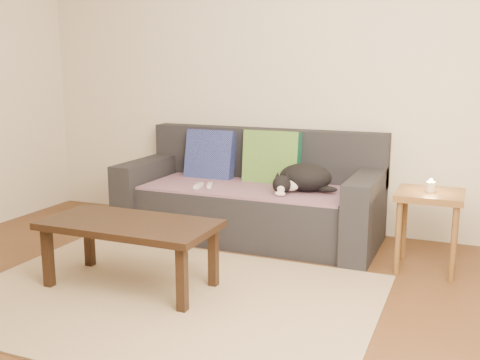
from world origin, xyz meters
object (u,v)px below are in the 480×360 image
object	(u,v)px
sofa	(252,200)
wii_remote_a	(198,186)
wii_remote_b	(210,186)
side_table	(429,206)
coffee_table	(130,230)
cat	(303,178)

from	to	relation	value
sofa	wii_remote_a	bearing A→B (deg)	-140.34
sofa	wii_remote_b	distance (m)	0.39
side_table	coffee_table	distance (m)	2.03
wii_remote_a	coffee_table	size ratio (longest dim) A/B	0.14
wii_remote_a	coffee_table	world-z (taller)	wii_remote_a
side_table	coffee_table	xyz separation A→B (m)	(-1.71, -1.08, -0.07)
side_table	coffee_table	size ratio (longest dim) A/B	0.50
wii_remote_a	side_table	world-z (taller)	side_table
cat	side_table	size ratio (longest dim) A/B	0.93
wii_remote_a	wii_remote_b	xyz separation A→B (m)	(0.08, 0.05, 0.00)
wii_remote_b	side_table	size ratio (longest dim) A/B	0.27
sofa	side_table	xyz separation A→B (m)	(1.42, -0.26, 0.15)
cat	wii_remote_b	xyz separation A→B (m)	(-0.74, -0.15, -0.09)
sofa	side_table	size ratio (longest dim) A/B	3.79
sofa	side_table	distance (m)	1.45
side_table	coffee_table	world-z (taller)	side_table
side_table	coffee_table	bearing A→B (deg)	-147.70
wii_remote_b	side_table	world-z (taller)	side_table
cat	wii_remote_a	bearing A→B (deg)	175.26
cat	side_table	xyz separation A→B (m)	(0.95, -0.18, -0.09)
side_table	wii_remote_b	bearing A→B (deg)	179.15
sofa	coffee_table	bearing A→B (deg)	-102.41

